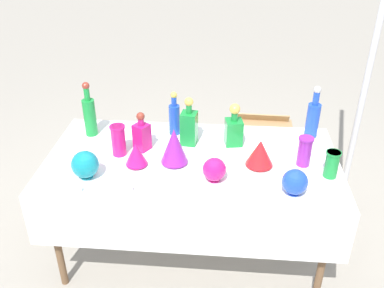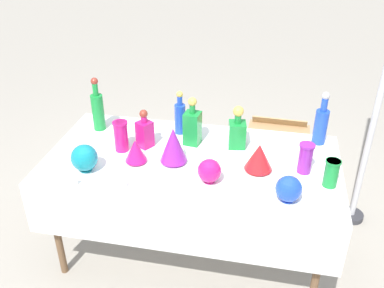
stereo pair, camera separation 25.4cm
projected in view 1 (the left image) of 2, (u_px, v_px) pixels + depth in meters
name	position (u px, v px, depth m)	size (l,w,h in m)	color
ground_plane	(192.00, 250.00, 2.98)	(40.00, 40.00, 0.00)	#A0998C
display_table	(191.00, 171.00, 2.59)	(1.77, 0.91, 0.76)	white
tall_bottle_0	(174.00, 117.00, 2.80)	(0.07, 0.07, 0.30)	blue
tall_bottle_1	(90.00, 114.00, 2.78)	(0.08, 0.08, 0.37)	#198C38
tall_bottle_2	(313.00, 117.00, 2.77)	(0.08, 0.08, 0.35)	blue
square_decanter_0	(234.00, 128.00, 2.69)	(0.12, 0.12, 0.28)	#198C38
square_decanter_1	(189.00, 126.00, 2.69)	(0.11, 0.11, 0.32)	#198C38
square_decanter_2	(142.00, 135.00, 2.63)	(0.12, 0.12, 0.25)	#C61972
slender_vase_0	(118.00, 139.00, 2.58)	(0.09, 0.09, 0.20)	#C61972
slender_vase_1	(305.00, 150.00, 2.48)	(0.09, 0.09, 0.18)	purple
slender_vase_2	(332.00, 163.00, 2.38)	(0.08, 0.08, 0.16)	#198C38
fluted_vase_0	(136.00, 154.00, 2.48)	(0.13, 0.13, 0.15)	#C61972
fluted_vase_1	(174.00, 146.00, 2.49)	(0.16, 0.16, 0.23)	purple
fluted_vase_2	(260.00, 153.00, 2.48)	(0.16, 0.16, 0.17)	red
round_bowl_0	(85.00, 165.00, 2.38)	(0.15, 0.15, 0.16)	teal
round_bowl_1	(214.00, 170.00, 2.35)	(0.13, 0.13, 0.14)	#C61972
round_bowl_2	(295.00, 182.00, 2.25)	(0.14, 0.14, 0.15)	blue
price_tag_left	(279.00, 196.00, 2.24)	(0.05, 0.01, 0.03)	white
price_tag_center	(127.00, 188.00, 2.29)	(0.06, 0.01, 0.05)	white
price_tag_right	(77.00, 189.00, 2.29)	(0.05, 0.01, 0.04)	white
cardboard_box_behind_left	(261.00, 144.00, 3.88)	(0.54, 0.36, 0.45)	tan
canopy_pole	(365.00, 87.00, 2.88)	(0.18, 0.18, 2.55)	silver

